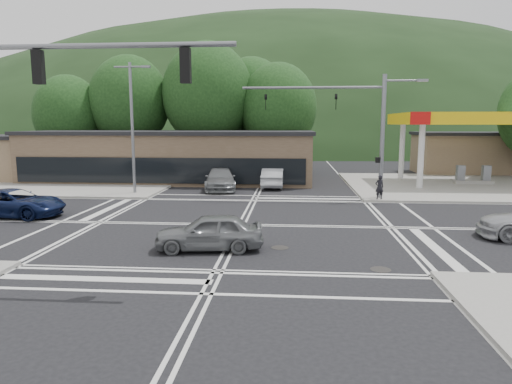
# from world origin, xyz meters

# --- Properties ---
(ground) EXTENTS (120.00, 120.00, 0.00)m
(ground) POSITION_xyz_m (0.00, 0.00, 0.00)
(ground) COLOR black
(ground) RESTS_ON ground
(sidewalk_ne) EXTENTS (16.00, 16.00, 0.15)m
(sidewalk_ne) POSITION_xyz_m (15.00, 15.00, 0.07)
(sidewalk_ne) COLOR gray
(sidewalk_ne) RESTS_ON ground
(sidewalk_nw) EXTENTS (16.00, 16.00, 0.15)m
(sidewalk_nw) POSITION_xyz_m (-15.00, 15.00, 0.07)
(sidewalk_nw) COLOR gray
(sidewalk_nw) RESTS_ON ground
(gas_station_canopy) EXTENTS (12.32, 8.34, 5.75)m
(gas_station_canopy) POSITION_xyz_m (16.99, 15.99, 5.04)
(gas_station_canopy) COLOR silver
(gas_station_canopy) RESTS_ON ground
(convenience_store) EXTENTS (10.00, 6.00, 3.80)m
(convenience_store) POSITION_xyz_m (20.00, 25.00, 1.90)
(convenience_store) COLOR #846B4F
(convenience_store) RESTS_ON ground
(commercial_row) EXTENTS (24.00, 8.00, 4.00)m
(commercial_row) POSITION_xyz_m (-8.00, 17.00, 2.00)
(commercial_row) COLOR brown
(commercial_row) RESTS_ON ground
(hill_north) EXTENTS (252.00, 126.00, 140.00)m
(hill_north) POSITION_xyz_m (0.00, 90.00, 0.00)
(hill_north) COLOR black
(hill_north) RESTS_ON ground
(tree_n_a) EXTENTS (8.00, 8.00, 11.75)m
(tree_n_a) POSITION_xyz_m (-14.00, 24.00, 7.14)
(tree_n_a) COLOR #382619
(tree_n_a) RESTS_ON ground
(tree_n_b) EXTENTS (9.00, 9.00, 12.98)m
(tree_n_b) POSITION_xyz_m (-6.00, 24.00, 7.79)
(tree_n_b) COLOR #382619
(tree_n_b) RESTS_ON ground
(tree_n_c) EXTENTS (7.60, 7.60, 10.87)m
(tree_n_c) POSITION_xyz_m (1.00, 24.00, 6.49)
(tree_n_c) COLOR #382619
(tree_n_c) RESTS_ON ground
(tree_n_d) EXTENTS (6.80, 6.80, 9.76)m
(tree_n_d) POSITION_xyz_m (-20.00, 23.00, 5.84)
(tree_n_d) COLOR #382619
(tree_n_d) RESTS_ON ground
(tree_n_e) EXTENTS (8.40, 8.40, 11.98)m
(tree_n_e) POSITION_xyz_m (-2.00, 28.00, 7.14)
(tree_n_e) COLOR #382619
(tree_n_e) RESTS_ON ground
(streetlight_nw) EXTENTS (2.50, 0.25, 9.00)m
(streetlight_nw) POSITION_xyz_m (-8.44, 9.00, 5.05)
(streetlight_nw) COLOR slate
(streetlight_nw) RESTS_ON ground
(signal_mast_ne) EXTENTS (11.65, 0.30, 8.00)m
(signal_mast_ne) POSITION_xyz_m (6.95, 8.20, 5.07)
(signal_mast_ne) COLOR slate
(signal_mast_ne) RESTS_ON ground
(signal_mast_sw) EXTENTS (9.14, 0.28, 8.00)m
(signal_mast_sw) POSITION_xyz_m (-6.39, -8.20, 5.12)
(signal_mast_sw) COLOR slate
(signal_mast_sw) RESTS_ON ground
(car_blue_west) EXTENTS (5.43, 2.68, 1.48)m
(car_blue_west) POSITION_xyz_m (-12.32, 1.04, 0.74)
(car_blue_west) COLOR #0D173B
(car_blue_west) RESTS_ON ground
(car_grey_center) EXTENTS (4.40, 2.20, 1.44)m
(car_grey_center) POSITION_xyz_m (-0.76, -4.50, 0.72)
(car_grey_center) COLOR slate
(car_grey_center) RESTS_ON ground
(car_queue_a) EXTENTS (1.71, 4.67, 1.53)m
(car_queue_a) POSITION_xyz_m (1.00, 13.50, 0.77)
(car_queue_a) COLOR #A5A7AC
(car_queue_a) RESTS_ON ground
(car_queue_b) EXTENTS (2.12, 4.35, 1.43)m
(car_queue_b) POSITION_xyz_m (2.96, 15.46, 0.72)
(car_queue_b) COLOR #B7B8B4
(car_queue_b) RESTS_ON ground
(car_northbound) EXTENTS (3.01, 5.76, 1.59)m
(car_northbound) POSITION_xyz_m (-2.91, 11.90, 0.80)
(car_northbound) COLOR slate
(car_northbound) RESTS_ON ground
(pedestrian) EXTENTS (0.62, 0.47, 1.53)m
(pedestrian) POSITION_xyz_m (8.01, 7.50, 0.92)
(pedestrian) COLOR black
(pedestrian) RESTS_ON sidewalk_ne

